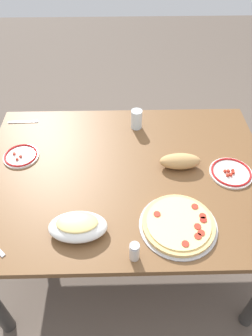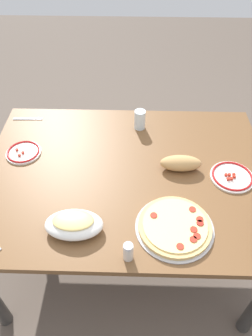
{
  "view_description": "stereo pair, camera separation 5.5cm",
  "coord_description": "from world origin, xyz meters",
  "px_view_note": "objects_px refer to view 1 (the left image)",
  "views": [
    {
      "loc": [
        -0.02,
        -1.07,
        1.82
      ],
      "look_at": [
        0.0,
        0.0,
        0.74
      ],
      "focal_mm": 33.85,
      "sensor_mm": 36.0,
      "label": 1
    },
    {
      "loc": [
        0.03,
        -1.07,
        1.82
      ],
      "look_at": [
        0.0,
        0.0,
        0.74
      ],
      "focal_mm": 33.85,
      "sensor_mm": 36.0,
      "label": 2
    }
  ],
  "objects_px": {
    "side_plate_far": "(231,172)",
    "spice_shaker": "(134,251)",
    "pepperoni_pizza": "(179,224)",
    "baked_pasta_dish": "(78,226)",
    "side_plate_near": "(21,156)",
    "bread_loaf": "(180,161)",
    "water_glass": "(137,119)",
    "dining_table": "(126,186)"
  },
  "relations": [
    {
      "from": "side_plate_far",
      "to": "dining_table",
      "type": "bearing_deg",
      "value": 177.58
    },
    {
      "from": "baked_pasta_dish",
      "to": "side_plate_far",
      "type": "bearing_deg",
      "value": 23.77
    },
    {
      "from": "bread_loaf",
      "to": "spice_shaker",
      "type": "relative_size",
      "value": 2.31
    },
    {
      "from": "baked_pasta_dish",
      "to": "water_glass",
      "type": "xyz_separation_m",
      "value": [
        0.27,
        0.69,
        0.01
      ]
    },
    {
      "from": "side_plate_near",
      "to": "spice_shaker",
      "type": "xyz_separation_m",
      "value": [
        0.55,
        -0.58,
        0.03
      ]
    },
    {
      "from": "water_glass",
      "to": "bread_loaf",
      "type": "relative_size",
      "value": 0.55
    },
    {
      "from": "spice_shaker",
      "to": "dining_table",
      "type": "bearing_deg",
      "value": 92.66
    },
    {
      "from": "baked_pasta_dish",
      "to": "water_glass",
      "type": "height_order",
      "value": "water_glass"
    },
    {
      "from": "bread_loaf",
      "to": "pepperoni_pizza",
      "type": "bearing_deg",
      "value": -98.75
    },
    {
      "from": "dining_table",
      "to": "side_plate_near",
      "type": "height_order",
      "value": "side_plate_near"
    },
    {
      "from": "side_plate_far",
      "to": "spice_shaker",
      "type": "distance_m",
      "value": 0.65
    },
    {
      "from": "pepperoni_pizza",
      "to": "water_glass",
      "type": "bearing_deg",
      "value": 102.14
    },
    {
      "from": "water_glass",
      "to": "bread_loaf",
      "type": "height_order",
      "value": "water_glass"
    },
    {
      "from": "water_glass",
      "to": "side_plate_far",
      "type": "relative_size",
      "value": 0.53
    },
    {
      "from": "dining_table",
      "to": "side_plate_near",
      "type": "bearing_deg",
      "value": 167.24
    },
    {
      "from": "side_plate_near",
      "to": "side_plate_far",
      "type": "height_order",
      "value": "same"
    },
    {
      "from": "dining_table",
      "to": "bread_loaf",
      "type": "xyz_separation_m",
      "value": [
        0.26,
        0.03,
        0.14
      ]
    },
    {
      "from": "pepperoni_pizza",
      "to": "water_glass",
      "type": "distance_m",
      "value": 0.69
    },
    {
      "from": "side_plate_far",
      "to": "spice_shaker",
      "type": "xyz_separation_m",
      "value": [
        -0.49,
        -0.43,
        0.03
      ]
    },
    {
      "from": "spice_shaker",
      "to": "bread_loaf",
      "type": "bearing_deg",
      "value": 63.46
    },
    {
      "from": "water_glass",
      "to": "side_plate_far",
      "type": "height_order",
      "value": "water_glass"
    },
    {
      "from": "water_glass",
      "to": "spice_shaker",
      "type": "height_order",
      "value": "water_glass"
    },
    {
      "from": "dining_table",
      "to": "water_glass",
      "type": "xyz_separation_m",
      "value": [
        0.07,
        0.35,
        0.15
      ]
    },
    {
      "from": "bread_loaf",
      "to": "water_glass",
      "type": "bearing_deg",
      "value": 121.58
    },
    {
      "from": "pepperoni_pizza",
      "to": "baked_pasta_dish",
      "type": "relative_size",
      "value": 1.37
    },
    {
      "from": "baked_pasta_dish",
      "to": "bread_loaf",
      "type": "distance_m",
      "value": 0.59
    },
    {
      "from": "water_glass",
      "to": "side_plate_near",
      "type": "relative_size",
      "value": 0.62
    },
    {
      "from": "side_plate_near",
      "to": "baked_pasta_dish",
      "type": "bearing_deg",
      "value": -53.96
    },
    {
      "from": "pepperoni_pizza",
      "to": "side_plate_near",
      "type": "height_order",
      "value": "pepperoni_pizza"
    },
    {
      "from": "baked_pasta_dish",
      "to": "bread_loaf",
      "type": "bearing_deg",
      "value": 38.08
    },
    {
      "from": "side_plate_near",
      "to": "spice_shaker",
      "type": "distance_m",
      "value": 0.8
    },
    {
      "from": "pepperoni_pizza",
      "to": "side_plate_near",
      "type": "distance_m",
      "value": 0.86
    },
    {
      "from": "pepperoni_pizza",
      "to": "side_plate_near",
      "type": "xyz_separation_m",
      "value": [
        -0.74,
        0.44,
        -0.01
      ]
    },
    {
      "from": "spice_shaker",
      "to": "baked_pasta_dish",
      "type": "bearing_deg",
      "value": 151.5
    },
    {
      "from": "bread_loaf",
      "to": "spice_shaker",
      "type": "bearing_deg",
      "value": -116.54
    },
    {
      "from": "side_plate_near",
      "to": "water_glass",
      "type": "bearing_deg",
      "value": 21.21
    },
    {
      "from": "side_plate_near",
      "to": "dining_table",
      "type": "bearing_deg",
      "value": -12.76
    },
    {
      "from": "pepperoni_pizza",
      "to": "side_plate_far",
      "type": "height_order",
      "value": "pepperoni_pizza"
    },
    {
      "from": "baked_pasta_dish",
      "to": "side_plate_near",
      "type": "relative_size",
      "value": 1.35
    },
    {
      "from": "dining_table",
      "to": "bread_loaf",
      "type": "height_order",
      "value": "bread_loaf"
    },
    {
      "from": "baked_pasta_dish",
      "to": "side_plate_near",
      "type": "xyz_separation_m",
      "value": [
        -0.33,
        0.45,
        -0.03
      ]
    },
    {
      "from": "baked_pasta_dish",
      "to": "spice_shaker",
      "type": "relative_size",
      "value": 2.76
    }
  ]
}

